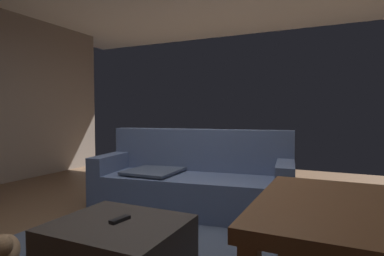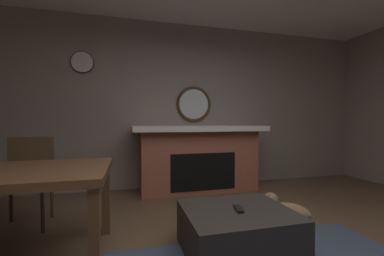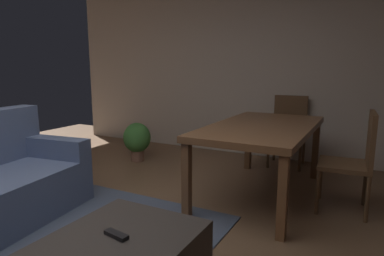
{
  "view_description": "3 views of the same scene",
  "coord_description": "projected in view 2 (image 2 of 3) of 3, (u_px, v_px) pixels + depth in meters",
  "views": [
    {
      "loc": [
        1.36,
        -2.26,
        1.13
      ],
      "look_at": [
        0.59,
        -0.61,
        1.04
      ],
      "focal_mm": 29.35,
      "sensor_mm": 36.0,
      "label": 1
    },
    {
      "loc": [
        0.87,
        1.29,
        1.1
      ],
      "look_at": [
        0.41,
        -0.46,
        1.05
      ],
      "focal_mm": 22.63,
      "sensor_mm": 36.0,
      "label": 2
    },
    {
      "loc": [
        -1.34,
        -1.73,
        1.32
      ],
      "look_at": [
        0.46,
        -0.77,
        0.94
      ],
      "focal_mm": 31.36,
      "sensor_mm": 36.0,
      "label": 3
    }
  ],
  "objects": [
    {
      "name": "round_wall_mirror",
      "position": [
        194.0,
        104.0,
        4.14
      ],
      "size": [
        0.6,
        0.05,
        0.6
      ],
      "color": "#4C331E"
    },
    {
      "name": "wall_back_fireplace_side",
      "position": [
        181.0,
        106.0,
        4.18
      ],
      "size": [
        7.39,
        0.12,
        2.75
      ],
      "primitive_type": "cube",
      "color": "gray",
      "rests_on": "ground"
    },
    {
      "name": "fireplace",
      "position": [
        198.0,
        157.0,
        3.89
      ],
      "size": [
        2.07,
        0.76,
        1.04
      ],
      "color": "#9E5642",
      "rests_on": "ground"
    },
    {
      "name": "tv_remote",
      "position": [
        238.0,
        209.0,
        1.99
      ],
      "size": [
        0.07,
        0.17,
        0.02
      ],
      "primitive_type": "cube",
      "rotation": [
        0.0,
        0.0,
        -0.16
      ],
      "color": "black",
      "rests_on": "ottoman_coffee_table"
    },
    {
      "name": "small_dog",
      "position": [
        286.0,
        210.0,
        2.53
      ],
      "size": [
        0.45,
        0.42,
        0.29
      ],
      "color": "#8C6B4C",
      "rests_on": "ground"
    },
    {
      "name": "ottoman_coffee_table",
      "position": [
        238.0,
        231.0,
        2.02
      ],
      "size": [
        0.88,
        0.76,
        0.37
      ],
      "primitive_type": "cube",
      "color": "#2D2826",
      "rests_on": "ground"
    },
    {
      "name": "wall_clock",
      "position": [
        82.0,
        62.0,
        3.68
      ],
      "size": [
        0.34,
        0.03,
        0.34
      ],
      "color": "silver"
    },
    {
      "name": "dining_chair_south",
      "position": [
        28.0,
        175.0,
        2.6
      ],
      "size": [
        0.47,
        0.47,
        0.93
      ],
      "color": "#513823",
      "rests_on": "ground"
    }
  ]
}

